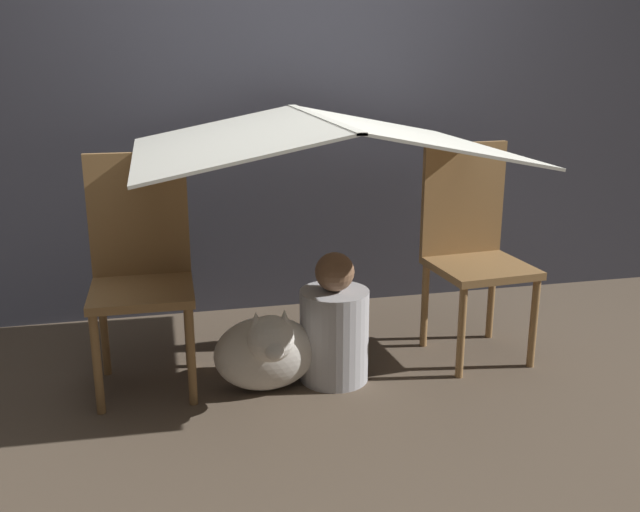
% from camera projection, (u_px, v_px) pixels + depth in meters
% --- Properties ---
extents(ground_plane, '(8.80, 8.80, 0.00)m').
position_uv_depth(ground_plane, '(332.00, 394.00, 3.10)').
color(ground_plane, brown).
extents(wall_back, '(7.00, 0.05, 2.50)m').
position_uv_depth(wall_back, '(281.00, 86.00, 3.85)').
color(wall_back, '#3D3D47').
rests_on(wall_back, ground_plane).
extents(chair_left, '(0.44, 0.44, 1.02)m').
position_uv_depth(chair_left, '(141.00, 264.00, 3.08)').
color(chair_left, olive).
rests_on(chair_left, ground_plane).
extents(chair_right, '(0.47, 0.47, 1.02)m').
position_uv_depth(chair_right, '(472.00, 243.00, 3.42)').
color(chair_right, olive).
rests_on(chair_right, ground_plane).
extents(sheet_canopy, '(1.56, 1.28, 0.16)m').
position_uv_depth(sheet_canopy, '(320.00, 135.00, 3.02)').
color(sheet_canopy, silver).
extents(person_front, '(0.31, 0.31, 0.60)m').
position_uv_depth(person_front, '(334.00, 328.00, 3.18)').
color(person_front, '#B2B2B7').
rests_on(person_front, ground_plane).
extents(dog, '(0.45, 0.43, 0.43)m').
position_uv_depth(dog, '(266.00, 351.00, 3.07)').
color(dog, silver).
rests_on(dog, ground_plane).
extents(floor_cushion, '(0.37, 0.29, 0.10)m').
position_uv_depth(floor_cushion, '(315.00, 348.00, 3.45)').
color(floor_cushion, '#4C7FB2').
rests_on(floor_cushion, ground_plane).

